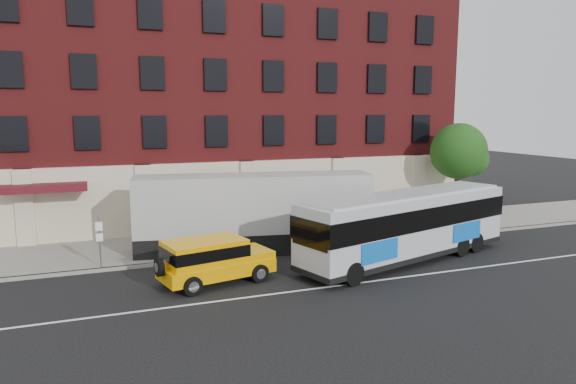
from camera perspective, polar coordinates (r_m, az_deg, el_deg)
name	(u,v)px	position (r m, az deg, el deg)	size (l,w,h in m)	color
ground	(332,291)	(21.27, 4.76, -10.69)	(120.00, 120.00, 0.00)	black
sidewalk	(262,239)	(29.28, -2.88, -5.08)	(60.00, 6.00, 0.15)	gray
kerb	(280,252)	(26.53, -0.87, -6.54)	(60.00, 0.25, 0.15)	gray
lane_line	(326,287)	(21.69, 4.18, -10.28)	(60.00, 0.12, 0.01)	silver
building	(224,104)	(36.06, -6.92, 9.50)	(30.00, 12.10, 15.00)	maroon
sign_pole	(99,239)	(24.86, -19.82, -4.84)	(0.30, 0.20, 2.50)	slate
street_tree	(459,153)	(35.52, 18.12, 4.01)	(3.60, 3.60, 6.20)	#39261C
city_bus	(407,223)	(25.53, 12.82, -3.34)	(12.26, 5.84, 3.29)	#B3B9BF
yellow_suv	(212,258)	(22.01, -8.30, -7.14)	(5.06, 2.91, 1.88)	#FFA900
shipping_container	(255,214)	(26.59, -3.66, -2.37)	(12.06, 4.42, 3.94)	black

